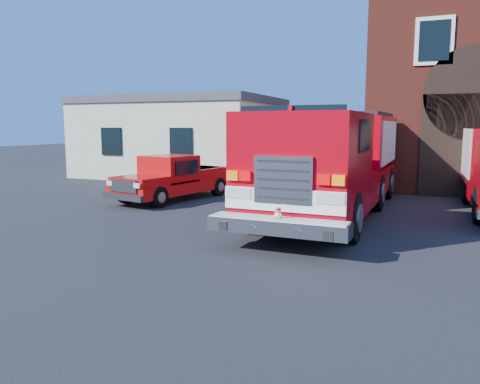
% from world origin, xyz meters
% --- Properties ---
extents(ground, '(100.00, 100.00, 0.00)m').
position_xyz_m(ground, '(0.00, 0.00, 0.00)').
color(ground, black).
rests_on(ground, ground).
extents(side_building, '(10.20, 8.20, 4.35)m').
position_xyz_m(side_building, '(-9.00, 13.00, 2.20)').
color(side_building, beige).
rests_on(side_building, ground).
extents(fire_engine, '(3.37, 10.72, 3.27)m').
position_xyz_m(fire_engine, '(1.20, 3.84, 1.69)').
color(fire_engine, black).
rests_on(fire_engine, ground).
extents(pickup_truck, '(2.95, 5.45, 1.69)m').
position_xyz_m(pickup_truck, '(-4.95, 4.57, 0.80)').
color(pickup_truck, black).
rests_on(pickup_truck, ground).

